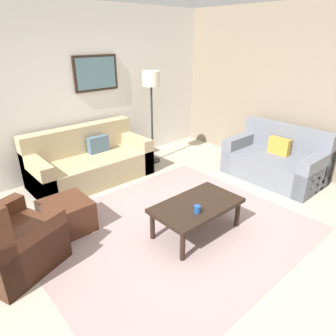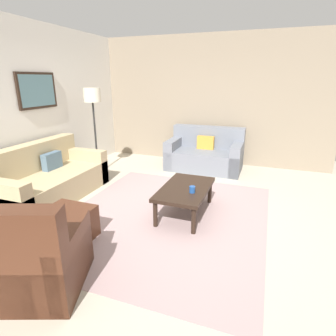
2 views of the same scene
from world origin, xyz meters
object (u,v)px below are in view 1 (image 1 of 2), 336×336
Objects in this scene: ottoman at (67,216)px; framed_artwork at (96,73)px; couch_main at (88,162)px; cup at (197,209)px; lamp_standing at (151,88)px; couch_loveseat at (277,161)px; armchair_leather at (6,246)px; coffee_table at (197,207)px.

framed_artwork reaches higher than ottoman.
couch_main is 2.46m from cup.
lamp_standing is at bearing -35.32° from framed_artwork.
couch_loveseat is at bearing -40.47° from couch_main.
couch_loveseat reaches higher than ottoman.
couch_main reaches higher than cup.
armchair_leather is 1.25× the size of framed_artwork.
armchair_leather is at bearing -159.52° from ottoman.
couch_loveseat is 3.47m from framed_artwork.
ottoman is 1.65m from cup.
lamp_standing reaches higher than armchair_leather.
lamp_standing is 2.08× the size of framed_artwork.
lamp_standing reaches higher than coffee_table.
framed_artwork is (0.31, 2.75, 1.32)m from coffee_table.
couch_main is 21.92× the size of cup.
cup is 0.05× the size of lamp_standing.
cup is at bearing -98.98° from framed_artwork.
framed_artwork reaches higher than couch_main.
armchair_leather is at bearing 151.60° from cup.
armchair_leather is at bearing 171.53° from couch_loveseat.
framed_artwork reaches higher than coffee_table.
cup is 0.11× the size of framed_artwork.
armchair_leather reaches higher than couch_main.
cup is at bearing -171.64° from couch_loveseat.
lamp_standing is 0.99m from framed_artwork.
lamp_standing reaches higher than cup.
lamp_standing reaches higher than couch_loveseat.
armchair_leather is 3.26m from framed_artwork.
cup is (1.80, -0.97, 0.15)m from armchair_leather.
lamp_standing is (-1.15, 1.99, 1.11)m from couch_loveseat.
couch_loveseat is 17.54× the size of cup.
couch_loveseat is at bearing -8.47° from armchair_leather.
couch_main is 2.27m from armchair_leather.
ottoman is at bearing 20.48° from armchair_leather.
ottoman is at bearing -132.39° from framed_artwork.
couch_loveseat reaches higher than cup.
armchair_leather is 11.54× the size of cup.
armchair_leather is at bearing -139.72° from framed_artwork.
couch_main reaches higher than ottoman.
armchair_leather is (-1.72, -1.48, 0.01)m from couch_main.
lamp_standing is (3.03, 1.36, 1.10)m from armchair_leather.
framed_artwork is (0.54, 0.43, 1.39)m from couch_main.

